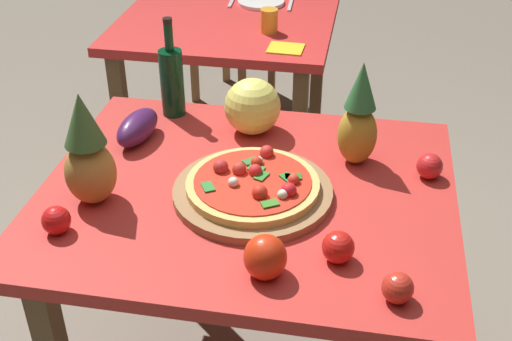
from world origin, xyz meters
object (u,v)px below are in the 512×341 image
(pineapple_left, at_px, (359,119))
(dinner_plate, at_px, (261,2))
(display_table, at_px, (247,216))
(pizza_board, at_px, (253,192))
(eggplant, at_px, (138,127))
(tomato_by_bottle, at_px, (430,166))
(drinking_glass_juice, at_px, (269,21))
(tomato_near_board, at_px, (56,220))
(pineapple_right, at_px, (88,155))
(tomato_beside_pepper, at_px, (398,288))
(tomato_at_corner, at_px, (338,247))
(wine_bottle, at_px, (172,80))
(napkin_folded, at_px, (286,48))
(dining_chair, at_px, (225,23))
(pizza, at_px, (253,183))
(bell_pepper, at_px, (265,257))
(background_table, at_px, (227,42))
(knife_utensil, at_px, (290,4))
(fork_utensil, at_px, (232,1))
(melon, at_px, (252,106))

(pineapple_left, relative_size, dinner_plate, 1.42)
(display_table, relative_size, pizza_board, 2.62)
(eggplant, xyz_separation_m, tomato_by_bottle, (0.87, -0.05, -0.01))
(display_table, distance_m, dinner_plate, 1.55)
(drinking_glass_juice, bearing_deg, tomato_near_board, -101.61)
(pineapple_right, height_order, tomato_beside_pepper, pineapple_right)
(pizza_board, bearing_deg, tomato_at_corner, -42.39)
(pineapple_left, distance_m, tomato_beside_pepper, 0.58)
(pineapple_left, distance_m, pineapple_right, 0.74)
(pineapple_right, relative_size, tomato_near_board, 4.34)
(wine_bottle, relative_size, napkin_folded, 2.33)
(pineapple_right, bearing_deg, pineapple_left, 25.30)
(dining_chair, xyz_separation_m, eggplant, (0.13, -1.77, 0.32))
(pizza, bearing_deg, dinner_plate, 99.12)
(eggplant, bearing_deg, pineapple_right, -92.17)
(bell_pepper, height_order, tomato_near_board, bell_pepper)
(tomato_near_board, bearing_deg, pineapple_right, 75.66)
(tomato_by_bottle, height_order, dinner_plate, tomato_by_bottle)
(background_table, height_order, eggplant, eggplant)
(bell_pepper, xyz_separation_m, tomato_at_corner, (0.16, 0.08, -0.01))
(bell_pepper, bearing_deg, pizza_board, 105.71)
(dining_chair, xyz_separation_m, pizza_board, (0.53, -2.00, 0.29))
(wine_bottle, bearing_deg, display_table, -50.54)
(wine_bottle, height_order, tomato_beside_pepper, wine_bottle)
(pizza, distance_m, pineapple_left, 0.36)
(background_table, xyz_separation_m, tomato_at_corner, (0.61, -1.56, 0.15))
(wine_bottle, bearing_deg, pizza_board, -50.97)
(napkin_folded, bearing_deg, knife_utensil, 95.70)
(pizza_board, relative_size, drinking_glass_juice, 4.32)
(background_table, relative_size, pineapple_left, 3.05)
(display_table, height_order, fork_utensil, fork_utensil)
(pizza, relative_size, bell_pepper, 3.26)
(pizza, height_order, fork_utensil, pizza)
(pineapple_right, xyz_separation_m, eggplant, (0.01, 0.32, -0.10))
(dining_chair, distance_m, knife_utensil, 0.67)
(background_table, relative_size, tomato_beside_pepper, 13.46)
(dinner_plate, xyz_separation_m, napkin_folded, (0.19, -0.53, -0.01))
(melon, bearing_deg, napkin_folded, 89.21)
(pizza_board, distance_m, tomato_near_board, 0.51)
(pineapple_right, height_order, drinking_glass_juice, pineapple_right)
(dinner_plate, bearing_deg, knife_utensil, 0.00)
(background_table, distance_m, pizza_board, 1.39)
(bell_pepper, distance_m, dinner_plate, 1.89)
(pineapple_left, xyz_separation_m, tomato_by_bottle, (0.21, -0.05, -0.10))
(background_table, height_order, pineapple_right, pineapple_right)
(display_table, bearing_deg, tomato_at_corner, -43.88)
(pineapple_right, relative_size, napkin_folded, 2.25)
(background_table, distance_m, pineapple_right, 1.45)
(dining_chair, relative_size, pizza, 2.38)
(tomato_at_corner, bearing_deg, fork_utensil, 109.53)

